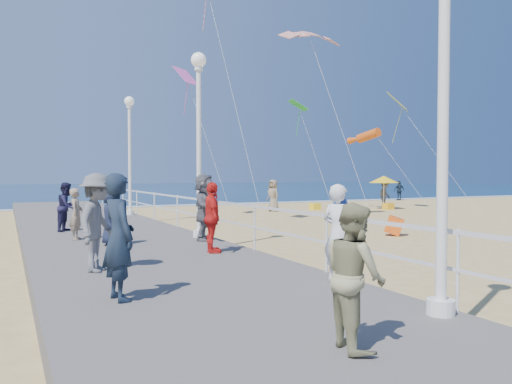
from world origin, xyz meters
name	(u,v)px	position (x,y,z in m)	size (l,w,h in m)	color
ground	(348,240)	(0.00, 0.00, 0.00)	(160.00, 160.00, 0.00)	tan
ocean	(83,189)	(0.00, 65.00, 0.01)	(160.00, 90.00, 0.05)	#0B2746
surf_line	(170,205)	(0.00, 20.50, 0.03)	(160.00, 1.20, 0.04)	white
boardwalk	(124,249)	(-7.50, 0.00, 0.20)	(5.00, 44.00, 0.40)	slate
railing	(209,207)	(-5.05, 0.00, 1.25)	(0.05, 42.00, 0.55)	white
lamp_post_near	(444,60)	(-5.35, -9.00, 3.66)	(0.44, 0.44, 5.32)	white
lamp_post_mid	(199,124)	(-5.35, 0.00, 3.66)	(0.44, 0.44, 5.32)	white
lamp_post_far	(130,142)	(-5.35, 9.00, 3.66)	(0.44, 0.44, 5.32)	white
woman_holding_toddler	(338,234)	(-5.40, -6.85, 1.23)	(0.60, 0.40, 1.66)	white
toddler_held	(341,209)	(-5.25, -6.70, 1.62)	(0.36, 0.28, 0.75)	blue
spectator_0	(119,237)	(-8.90, -6.36, 1.32)	(0.67, 0.44, 1.83)	#172334
spectator_1	(355,275)	(-7.11, -9.48, 1.16)	(0.74, 0.58, 1.52)	#99956A
spectator_2	(97,222)	(-8.83, -4.03, 1.32)	(1.19, 0.68, 1.84)	#5A5C5F
spectator_3	(212,218)	(-6.10, -2.91, 1.22)	(0.96, 0.40, 1.64)	red
spectator_4	(111,218)	(-7.97, -0.61, 1.11)	(0.70, 0.45, 1.43)	#171E33
spectator_5	(204,207)	(-5.47, -0.74, 1.32)	(1.71, 0.54, 1.84)	slate
spectator_6	(76,214)	(-8.62, 0.94, 1.12)	(0.52, 0.34, 1.43)	gray
spectator_7	(67,207)	(-8.62, 3.33, 1.18)	(0.76, 0.59, 1.56)	#1A1835
beach_walker_a	(385,194)	(11.81, 11.70, 0.93)	(1.20, 0.69, 1.86)	#5B5C61
beach_walker_b	(399,190)	(19.97, 19.20, 0.85)	(0.99, 0.41, 1.69)	#1B283B
beach_walker_c	(273,195)	(3.98, 12.62, 0.96)	(0.94, 0.61, 1.91)	#827259
box_kite	(394,227)	(2.20, 0.19, 0.30)	(0.55, 0.55, 0.60)	red
beach_umbrella	(384,179)	(11.13, 11.03, 1.91)	(1.90, 1.90, 2.14)	white
beach_chair_left	(315,207)	(6.98, 12.62, 0.20)	(0.55, 0.55, 0.40)	yellow
beach_chair_right	(388,206)	(11.37, 10.87, 0.20)	(0.55, 0.55, 0.40)	#EFA919
kite_parafoil	(311,34)	(2.76, 6.67, 8.93)	(3.13, 0.90, 0.30)	red
kite_windsock	(369,135)	(9.86, 11.00, 4.65)	(0.56, 0.56, 2.61)	#D75212
kite_diamond_pink	(186,76)	(-2.25, 10.29, 7.12)	(1.20, 1.20, 0.02)	#E454B7
kite_diamond_multi	(397,102)	(11.79, 10.59, 6.79)	(1.66, 1.66, 0.02)	#167CBF
kite_diamond_green	(298,105)	(5.49, 12.25, 6.39)	(1.18, 1.18, 0.02)	green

